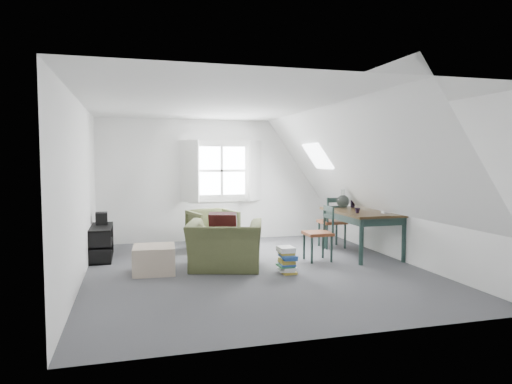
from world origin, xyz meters
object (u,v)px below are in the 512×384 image
object	(u,v)px
ottoman	(154,259)
dining_table	(362,216)
armchair_near	(225,269)
media_shelf	(101,244)
armchair_far	(213,249)
dining_chair_near	(320,232)
magazine_stack	(287,260)
dining_chair_far	(333,221)

from	to	relation	value
ottoman	dining_table	xyz separation A→B (m)	(3.60, 0.34, 0.48)
armchair_near	media_shelf	size ratio (longest dim) A/B	1.04
armchair_far	dining_chair_near	size ratio (longest dim) A/B	0.90
dining_chair_near	magazine_stack	size ratio (longest dim) A/B	2.33
armchair_far	magazine_stack	xyz separation A→B (m)	(0.75, -2.10, 0.20)
media_shelf	dining_chair_far	bearing A→B (deg)	0.51
ottoman	dining_chair_far	bearing A→B (deg)	17.76
armchair_far	dining_table	xyz separation A→B (m)	(2.45, -1.22, 0.68)
dining_table	dining_chair_far	bearing A→B (deg)	105.94
dining_chair_near	media_shelf	world-z (taller)	dining_chair_near
magazine_stack	armchair_far	bearing A→B (deg)	109.64
dining_chair_far	magazine_stack	xyz separation A→B (m)	(-1.49, -1.62, -0.31)
armchair_far	dining_table	size ratio (longest dim) A/B	0.52
armchair_near	dining_chair_far	distance (m)	2.63
armchair_near	dining_chair_far	world-z (taller)	dining_chair_far
dining_table	dining_chair_near	world-z (taller)	dining_chair_near
dining_table	dining_chair_near	bearing A→B (deg)	-165.73
dining_chair_near	media_shelf	distance (m)	3.70
armchair_far	ottoman	xyz separation A→B (m)	(-1.15, -1.56, 0.20)
dining_table	dining_chair_far	distance (m)	0.79
dining_chair_near	magazine_stack	world-z (taller)	dining_chair_near
ottoman	magazine_stack	bearing A→B (deg)	-15.76
ottoman	media_shelf	bearing A→B (deg)	124.07
dining_table	dining_chair_near	xyz separation A→B (m)	(-0.90, -0.23, -0.21)
ottoman	dining_chair_near	bearing A→B (deg)	2.48
armchair_near	media_shelf	bearing A→B (deg)	-17.08
armchair_near	armchair_far	world-z (taller)	armchair_far
dining_chair_near	magazine_stack	bearing A→B (deg)	-59.60
armchair_far	dining_chair_far	distance (m)	2.34
armchair_far	dining_table	bearing A→B (deg)	-39.83
armchair_far	ottoman	size ratio (longest dim) A/B	1.35
ottoman	dining_chair_near	world-z (taller)	dining_chair_near
dining_chair_far	dining_chair_near	bearing A→B (deg)	76.62
armchair_far	magazine_stack	distance (m)	2.24
dining_table	armchair_far	bearing A→B (deg)	153.68
dining_chair_near	ottoman	bearing A→B (deg)	-96.29
armchair_far	dining_chair_near	bearing A→B (deg)	-56.32
dining_chair_near	magazine_stack	distance (m)	1.07
armchair_near	armchair_far	size ratio (longest dim) A/B	1.37
dining_chair_far	media_shelf	bearing A→B (deg)	20.19
dining_chair_far	armchair_far	bearing A→B (deg)	9.94
ottoman	media_shelf	distance (m)	1.47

